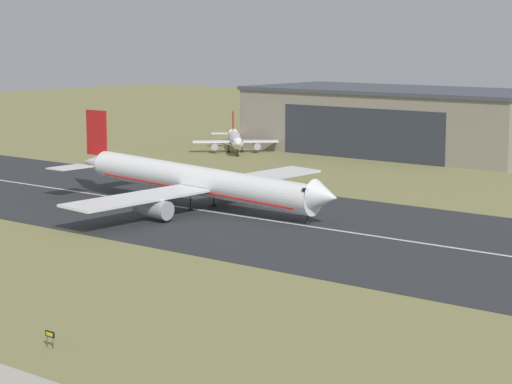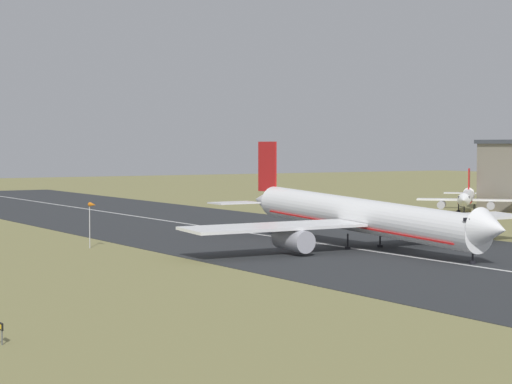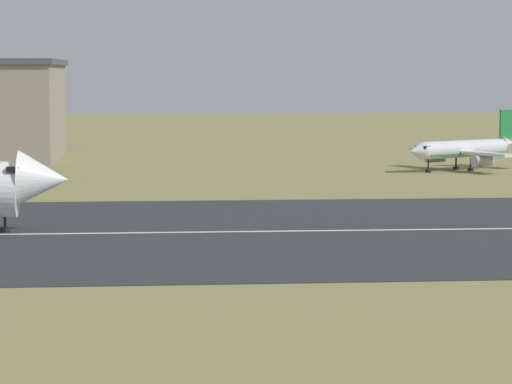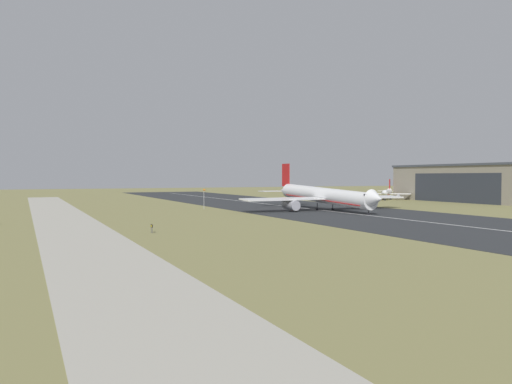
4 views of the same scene
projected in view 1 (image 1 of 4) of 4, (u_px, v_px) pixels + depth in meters
The scene contains 7 objects.
ground_plane at pixel (110, 307), 107.84m from camera, with size 716.91×716.91×0.00m, color olive.
runway_strip at pixel (368, 235), 146.50m from camera, with size 476.91×52.52×0.06m, color #2B2D30.
runway_centreline at pixel (368, 235), 146.49m from camera, with size 429.22×0.70×0.01m, color silver.
hangar_building at pixel (399, 121), 249.09m from camera, with size 76.26×35.54×16.09m.
airplane_landing at pixel (199, 182), 168.94m from camera, with size 58.04×57.64×15.48m.
airplane_parked_centre at pixel (235, 140), 250.68m from camera, with size 22.64×23.17×9.49m.
runway_sign at pixel (50, 336), 93.54m from camera, with size 1.24×0.13×1.64m.
Camera 1 is at (78.69, -19.99, 29.05)m, focal length 70.00 mm.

